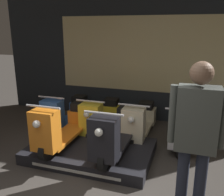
{
  "coord_description": "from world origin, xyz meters",
  "views": [
    {
      "loc": [
        1.2,
        -1.97,
        2.13
      ],
      "look_at": [
        -0.14,
        2.13,
        0.92
      ],
      "focal_mm": 40.0,
      "sensor_mm": 36.0,
      "label": 1
    }
  ],
  "objects_px": {
    "scooter_display_left": "(65,125)",
    "scooter_display_right": "(116,132)",
    "person_right_browsing": "(196,131)",
    "scooter_backrow_1": "(102,117)",
    "scooter_backrow_3": "(182,126)",
    "scooter_backrow_0": "(67,113)",
    "scooter_backrow_2": "(140,121)"
  },
  "relations": [
    {
      "from": "scooter_display_right",
      "to": "scooter_backrow_0",
      "type": "distance_m",
      "value": 1.82
    },
    {
      "from": "scooter_backrow_1",
      "to": "scooter_backrow_3",
      "type": "xyz_separation_m",
      "value": [
        1.63,
        0.0,
        0.0
      ]
    },
    {
      "from": "scooter_backrow_1",
      "to": "scooter_backrow_2",
      "type": "xyz_separation_m",
      "value": [
        0.81,
        0.0,
        0.0
      ]
    },
    {
      "from": "scooter_backrow_0",
      "to": "person_right_browsing",
      "type": "bearing_deg",
      "value": -37.58
    },
    {
      "from": "scooter_display_left",
      "to": "person_right_browsing",
      "type": "height_order",
      "value": "person_right_browsing"
    },
    {
      "from": "scooter_display_left",
      "to": "scooter_backrow_0",
      "type": "xyz_separation_m",
      "value": [
        -0.53,
        1.07,
        -0.19
      ]
    },
    {
      "from": "scooter_backrow_0",
      "to": "scooter_backrow_2",
      "type": "height_order",
      "value": "same"
    },
    {
      "from": "scooter_display_left",
      "to": "person_right_browsing",
      "type": "relative_size",
      "value": 0.91
    },
    {
      "from": "scooter_display_left",
      "to": "scooter_backrow_3",
      "type": "bearing_deg",
      "value": 29.28
    },
    {
      "from": "scooter_backrow_0",
      "to": "scooter_display_left",
      "type": "bearing_deg",
      "value": -63.66
    },
    {
      "from": "scooter_backrow_3",
      "to": "scooter_display_left",
      "type": "bearing_deg",
      "value": -150.72
    },
    {
      "from": "scooter_backrow_3",
      "to": "person_right_browsing",
      "type": "xyz_separation_m",
      "value": [
        0.19,
        -2.02,
        0.75
      ]
    },
    {
      "from": "scooter_backrow_1",
      "to": "person_right_browsing",
      "type": "distance_m",
      "value": 2.82
    },
    {
      "from": "scooter_display_right",
      "to": "scooter_backrow_1",
      "type": "relative_size",
      "value": 1.0
    },
    {
      "from": "scooter_display_left",
      "to": "person_right_browsing",
      "type": "xyz_separation_m",
      "value": [
        2.1,
        -0.95,
        0.56
      ]
    },
    {
      "from": "scooter_backrow_1",
      "to": "person_right_browsing",
      "type": "relative_size",
      "value": 0.91
    },
    {
      "from": "scooter_backrow_0",
      "to": "scooter_backrow_2",
      "type": "distance_m",
      "value": 1.63
    },
    {
      "from": "scooter_display_left",
      "to": "scooter_backrow_0",
      "type": "distance_m",
      "value": 1.21
    },
    {
      "from": "scooter_display_right",
      "to": "person_right_browsing",
      "type": "bearing_deg",
      "value": -39.16
    },
    {
      "from": "scooter_display_right",
      "to": "scooter_backrow_3",
      "type": "bearing_deg",
      "value": 47.53
    },
    {
      "from": "scooter_display_left",
      "to": "scooter_backrow_2",
      "type": "xyz_separation_m",
      "value": [
        1.1,
        1.07,
        -0.19
      ]
    },
    {
      "from": "scooter_backrow_0",
      "to": "scooter_backrow_3",
      "type": "distance_m",
      "value": 2.44
    },
    {
      "from": "scooter_display_right",
      "to": "scooter_backrow_0",
      "type": "height_order",
      "value": "scooter_display_right"
    },
    {
      "from": "scooter_backrow_1",
      "to": "scooter_display_left",
      "type": "bearing_deg",
      "value": -104.82
    },
    {
      "from": "scooter_display_right",
      "to": "scooter_backrow_1",
      "type": "bearing_deg",
      "value": 121.12
    },
    {
      "from": "scooter_backrow_3",
      "to": "scooter_display_right",
      "type": "bearing_deg",
      "value": -132.47
    },
    {
      "from": "scooter_display_left",
      "to": "scooter_backrow_3",
      "type": "distance_m",
      "value": 2.2
    },
    {
      "from": "scooter_display_left",
      "to": "scooter_display_right",
      "type": "bearing_deg",
      "value": 0.0
    },
    {
      "from": "scooter_display_right",
      "to": "scooter_backrow_1",
      "type": "xyz_separation_m",
      "value": [
        -0.65,
        1.07,
        -0.19
      ]
    },
    {
      "from": "scooter_display_left",
      "to": "scooter_backrow_0",
      "type": "bearing_deg",
      "value": 116.34
    },
    {
      "from": "scooter_backrow_1",
      "to": "scooter_backrow_3",
      "type": "bearing_deg",
      "value": 0.0
    },
    {
      "from": "scooter_backrow_2",
      "to": "scooter_display_right",
      "type": "bearing_deg",
      "value": -98.86
    }
  ]
}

